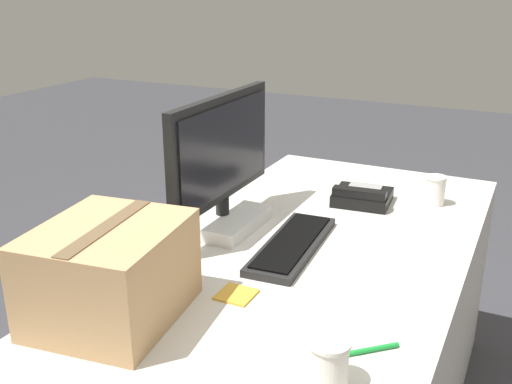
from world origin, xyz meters
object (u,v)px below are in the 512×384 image
(sticky_note_pad, at_px, (236,295))
(cardboard_box, at_px, (110,272))
(monitor, at_px, (222,172))
(paper_cup_right, at_px, (436,190))
(paper_cup_left, at_px, (328,362))
(keyboard, at_px, (292,245))
(pen_marker, at_px, (368,350))
(desk_phone, at_px, (362,196))

(sticky_note_pad, bearing_deg, cardboard_box, 133.73)
(sticky_note_pad, bearing_deg, monitor, 33.04)
(paper_cup_right, height_order, cardboard_box, cardboard_box)
(paper_cup_left, bearing_deg, keyboard, 29.00)
(keyboard, relative_size, paper_cup_right, 4.38)
(cardboard_box, xyz_separation_m, sticky_note_pad, (0.21, -0.22, -0.11))
(cardboard_box, relative_size, sticky_note_pad, 4.31)
(cardboard_box, xyz_separation_m, pen_marker, (0.12, -0.59, -0.11))
(desk_phone, relative_size, paper_cup_left, 2.10)
(desk_phone, xyz_separation_m, pen_marker, (-0.88, -0.27, -0.02))
(monitor, height_order, desk_phone, monitor)
(keyboard, distance_m, paper_cup_right, 0.65)
(monitor, relative_size, paper_cup_right, 5.48)
(monitor, relative_size, desk_phone, 2.74)
(sticky_note_pad, bearing_deg, desk_phone, -7.09)
(desk_phone, xyz_separation_m, cardboard_box, (-1.00, 0.32, 0.09))
(monitor, distance_m, desk_phone, 0.56)
(monitor, distance_m, paper_cup_left, 0.85)
(monitor, xyz_separation_m, sticky_note_pad, (-0.38, -0.25, -0.18))
(monitor, xyz_separation_m, keyboard, (-0.06, -0.27, -0.17))
(keyboard, bearing_deg, paper_cup_left, -154.83)
(monitor, bearing_deg, desk_phone, -40.40)
(keyboard, bearing_deg, sticky_note_pad, 172.65)
(desk_phone, distance_m, cardboard_box, 1.05)
(monitor, height_order, paper_cup_right, monitor)
(keyboard, height_order, pen_marker, keyboard)
(paper_cup_left, xyz_separation_m, cardboard_box, (0.02, 0.55, 0.06))
(keyboard, xyz_separation_m, paper_cup_right, (0.56, -0.31, 0.04))
(monitor, relative_size, pen_marker, 5.07)
(desk_phone, bearing_deg, keyboard, 165.40)
(keyboard, bearing_deg, monitor, 74.03)
(keyboard, bearing_deg, cardboard_box, 151.90)
(paper_cup_left, relative_size, paper_cup_right, 0.95)
(desk_phone, height_order, pen_marker, desk_phone)
(paper_cup_left, height_order, cardboard_box, cardboard_box)
(desk_phone, height_order, paper_cup_left, paper_cup_left)
(desk_phone, relative_size, cardboard_box, 0.54)
(cardboard_box, bearing_deg, pen_marker, -78.72)
(pen_marker, bearing_deg, paper_cup_right, 49.51)
(desk_phone, relative_size, sticky_note_pad, 2.32)
(paper_cup_left, height_order, paper_cup_right, paper_cup_right)
(monitor, bearing_deg, pen_marker, -127.41)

